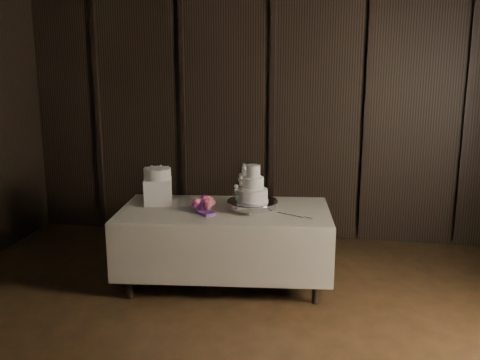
# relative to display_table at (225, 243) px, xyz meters

# --- Properties ---
(room) EXTENTS (6.08, 7.08, 3.08)m
(room) POSITION_rel_display_table_xyz_m (0.29, -1.93, 1.08)
(room) COLOR black
(room) RESTS_ON ground
(display_table) EXTENTS (2.08, 1.22, 0.76)m
(display_table) POSITION_rel_display_table_xyz_m (0.00, 0.00, 0.00)
(display_table) COLOR #EEE7CE
(display_table) RESTS_ON ground
(cake_stand) EXTENTS (0.60, 0.60, 0.09)m
(cake_stand) POSITION_rel_display_table_xyz_m (0.27, 0.01, 0.39)
(cake_stand) COLOR silver
(cake_stand) RESTS_ON display_table
(wedding_cake) EXTENTS (0.32, 0.29, 0.34)m
(wedding_cake) POSITION_rel_display_table_xyz_m (0.24, -0.00, 0.57)
(wedding_cake) COLOR white
(wedding_cake) RESTS_ON cake_stand
(bouquet) EXTENTS (0.48, 0.49, 0.19)m
(bouquet) POSITION_rel_display_table_xyz_m (-0.19, -0.09, 0.41)
(bouquet) COLOR #C95066
(bouquet) RESTS_ON display_table
(box_pedestal) EXTENTS (0.32, 0.32, 0.25)m
(box_pedestal) POSITION_rel_display_table_xyz_m (-0.68, 0.10, 0.47)
(box_pedestal) COLOR white
(box_pedestal) RESTS_ON display_table
(small_cake) EXTENTS (0.28, 0.28, 0.11)m
(small_cake) POSITION_rel_display_table_xyz_m (-0.68, 0.10, 0.65)
(small_cake) COLOR white
(small_cake) RESTS_ON box_pedestal
(cake_knife) EXTENTS (0.34, 0.20, 0.01)m
(cake_knife) POSITION_rel_display_table_xyz_m (0.63, -0.12, 0.35)
(cake_knife) COLOR silver
(cake_knife) RESTS_ON display_table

